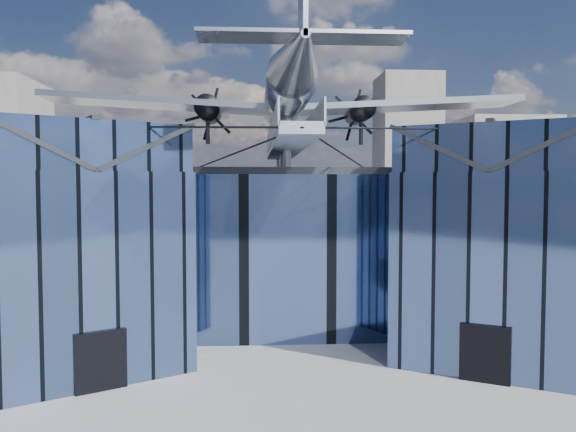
{
  "coord_description": "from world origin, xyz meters",
  "views": [
    {
      "loc": [
        -1.86,
        -28.74,
        8.81
      ],
      "look_at": [
        0.0,
        2.0,
        7.2
      ],
      "focal_mm": 35.0,
      "sensor_mm": 36.0,
      "label": 1
    }
  ],
  "objects": [
    {
      "name": "bg_towers",
      "position": [
        1.45,
        50.49,
        10.01
      ],
      "size": [
        77.0,
        24.5,
        26.0
      ],
      "color": "gray",
      "rests_on": "ground"
    },
    {
      "name": "ground_plane",
      "position": [
        0.0,
        0.0,
        0.0
      ],
      "size": [
        120.0,
        120.0,
        0.0
      ],
      "primitive_type": "plane",
      "color": "gray"
    },
    {
      "name": "museum",
      "position": [
        0.0,
        5.82,
        5.54
      ],
      "size": [
        32.88,
        24.5,
        17.6
      ],
      "color": "#455B8C",
      "rests_on": "ground"
    },
    {
      "name": "tree_side_e",
      "position": [
        21.07,
        14.6,
        3.95
      ],
      "size": [
        4.61,
        4.61,
        5.84
      ],
      "rotation": [
        0.0,
        0.0,
        -0.28
      ],
      "color": "#352115",
      "rests_on": "ground"
    }
  ]
}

